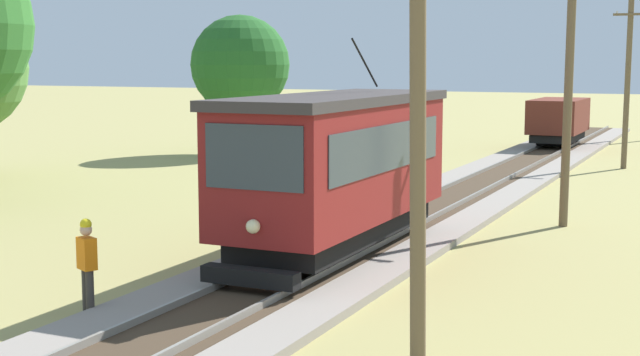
# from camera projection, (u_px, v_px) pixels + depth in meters

# --- Properties ---
(red_tram) EXTENTS (2.60, 8.54, 4.79)m
(red_tram) POSITION_uv_depth(u_px,v_px,m) (338.00, 165.00, 20.60)
(red_tram) COLOR maroon
(red_tram) RESTS_ON rail_right
(freight_car) EXTENTS (2.40, 5.20, 2.31)m
(freight_car) POSITION_uv_depth(u_px,v_px,m) (559.00, 120.00, 46.39)
(freight_car) COLOR maroon
(freight_car) RESTS_ON rail_right
(utility_pole_near_tram) EXTENTS (1.40, 0.54, 6.77)m
(utility_pole_near_tram) POSITION_uv_depth(u_px,v_px,m) (418.00, 137.00, 13.03)
(utility_pole_near_tram) COLOR brown
(utility_pole_near_tram) RESTS_ON ground
(utility_pole_mid) EXTENTS (1.40, 0.48, 8.18)m
(utility_pole_mid) POSITION_uv_depth(u_px,v_px,m) (569.00, 75.00, 24.59)
(utility_pole_mid) COLOR brown
(utility_pole_mid) RESTS_ON ground
(utility_pole_far) EXTENTS (1.40, 0.54, 7.42)m
(utility_pole_far) POSITION_uv_depth(u_px,v_px,m) (628.00, 79.00, 38.08)
(utility_pole_far) COLOR brown
(utility_pole_far) RESTS_ON ground
(track_worker) EXTENTS (0.45, 0.39, 1.78)m
(track_worker) POSITION_uv_depth(u_px,v_px,m) (87.00, 262.00, 16.11)
(track_worker) COLOR #38332D
(track_worker) RESTS_ON ground
(tree_right_near) EXTENTS (4.86, 4.86, 6.83)m
(tree_right_near) POSITION_uv_depth(u_px,v_px,m) (240.00, 65.00, 43.94)
(tree_right_near) COLOR #4C3823
(tree_right_near) RESTS_ON ground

